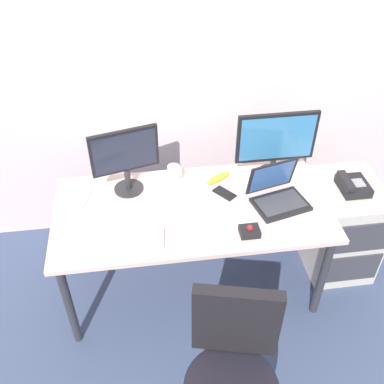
# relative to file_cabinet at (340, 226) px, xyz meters

# --- Properties ---
(ground_plane) EXTENTS (8.00, 8.00, 0.00)m
(ground_plane) POSITION_rel_file_cabinet_xyz_m (-1.03, -0.07, -0.34)
(ground_plane) COLOR #3B4866
(back_wall) EXTENTS (6.00, 0.10, 2.80)m
(back_wall) POSITION_rel_file_cabinet_xyz_m (-1.03, 0.66, 1.06)
(back_wall) COLOR beige
(back_wall) RESTS_ON ground
(desk) EXTENTS (1.63, 0.78, 0.70)m
(desk) POSITION_rel_file_cabinet_xyz_m (-1.03, -0.07, 0.30)
(desk) COLOR beige
(desk) RESTS_ON ground
(file_cabinet) EXTENTS (0.42, 0.53, 0.68)m
(file_cabinet) POSITION_rel_file_cabinet_xyz_m (0.00, 0.00, 0.00)
(file_cabinet) COLOR beige
(file_cabinet) RESTS_ON ground
(desk_phone) EXTENTS (0.17, 0.20, 0.09)m
(desk_phone) POSITION_rel_file_cabinet_xyz_m (-0.01, -0.02, 0.37)
(desk_phone) COLOR black
(desk_phone) RESTS_ON file_cabinet
(office_chair) EXTENTS (0.52, 0.53, 0.93)m
(office_chair) POSITION_rel_file_cabinet_xyz_m (-0.97, -1.02, 0.08)
(office_chair) COLOR black
(office_chair) RESTS_ON ground
(monitor_main) EXTENTS (0.50, 0.18, 0.44)m
(monitor_main) POSITION_rel_file_cabinet_xyz_m (-0.47, 0.18, 0.62)
(monitor_main) COLOR #262628
(monitor_main) RESTS_ON desk
(monitor_side) EXTENTS (0.40, 0.18, 0.42)m
(monitor_side) POSITION_rel_file_cabinet_xyz_m (-1.39, 0.15, 0.61)
(monitor_side) COLOR #262628
(monitor_side) RESTS_ON desk
(keyboard) EXTENTS (0.42, 0.17, 0.03)m
(keyboard) POSITION_rel_file_cabinet_xyz_m (-1.42, -0.29, 0.38)
(keyboard) COLOR silver
(keyboard) RESTS_ON desk
(laptop) EXTENTS (0.37, 0.33, 0.24)m
(laptop) POSITION_rel_file_cabinet_xyz_m (-0.52, -0.08, 0.42)
(laptop) COLOR black
(laptop) RESTS_ON desk
(trackball_mouse) EXTENTS (0.11, 0.09, 0.07)m
(trackball_mouse) POSITION_rel_file_cabinet_xyz_m (-0.75, -0.34, 0.39)
(trackball_mouse) COLOR black
(trackball_mouse) RESTS_ON desk
(coffee_mug) EXTENTS (0.09, 0.08, 0.10)m
(coffee_mug) POSITION_rel_file_cabinet_xyz_m (-1.10, 0.21, 0.41)
(coffee_mug) COLOR silver
(coffee_mug) RESTS_ON desk
(paper_notepad) EXTENTS (0.20, 0.24, 0.01)m
(paper_notepad) POSITION_rel_file_cabinet_xyz_m (-1.71, 0.10, 0.37)
(paper_notepad) COLOR white
(paper_notepad) RESTS_ON desk
(cell_phone) EXTENTS (0.14, 0.15, 0.01)m
(cell_phone) POSITION_rel_file_cabinet_xyz_m (-0.82, 0.02, 0.37)
(cell_phone) COLOR black
(cell_phone) RESTS_ON desk
(banana) EXTENTS (0.19, 0.13, 0.04)m
(banana) POSITION_rel_file_cabinet_xyz_m (-0.83, 0.16, 0.38)
(banana) COLOR yellow
(banana) RESTS_ON desk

